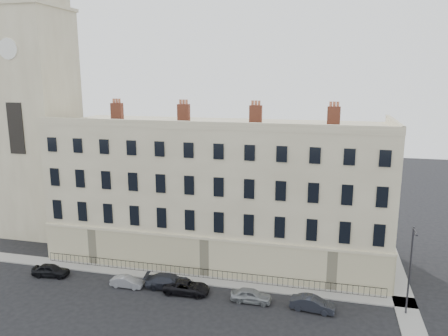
{
  "coord_description": "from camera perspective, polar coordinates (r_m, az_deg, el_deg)",
  "views": [
    {
      "loc": [
        5.66,
        -33.65,
        20.14
      ],
      "look_at": [
        -4.96,
        10.0,
        10.52
      ],
      "focal_mm": 35.0,
      "sensor_mm": 36.0,
      "label": 1
    }
  ],
  "objects": [
    {
      "name": "ground",
      "position": [
        39.62,
        3.74,
        -18.49
      ],
      "size": [
        160.0,
        160.0,
        0.0
      ],
      "primitive_type": "plane",
      "color": "black",
      "rests_on": "ground"
    },
    {
      "name": "terrace",
      "position": [
        48.74,
        -0.61,
        -2.95
      ],
      "size": [
        36.22,
        12.22,
        17.0
      ],
      "color": "#B9AC89",
      "rests_on": "ground"
    },
    {
      "name": "church_tower",
      "position": [
        59.53,
        -23.49,
        9.68
      ],
      "size": [
        8.0,
        8.13,
        44.0
      ],
      "color": "#B9AC89",
      "rests_on": "ground"
    },
    {
      "name": "pavement_terrace",
      "position": [
        46.28,
        -7.78,
        -13.74
      ],
      "size": [
        48.0,
        2.0,
        0.12
      ],
      "primitive_type": "cube",
      "color": "gray",
      "rests_on": "ground"
    },
    {
      "name": "pavement_east_return",
      "position": [
        46.82,
        21.97,
        -14.25
      ],
      "size": [
        2.0,
        24.0,
        0.12
      ],
      "primitive_type": "cube",
      "color": "gray",
      "rests_on": "ground"
    },
    {
      "name": "railings",
      "position": [
        45.22,
        -2.74,
        -13.6
      ],
      "size": [
        35.0,
        0.04,
        0.96
      ],
      "color": "black",
      "rests_on": "ground"
    },
    {
      "name": "car_a",
      "position": [
        48.96,
        -21.69,
        -12.3
      ],
      "size": [
        3.88,
        1.9,
        1.28
      ],
      "primitive_type": "imported",
      "rotation": [
        0.0,
        0.0,
        1.68
      ],
      "color": "black",
      "rests_on": "ground"
    },
    {
      "name": "car_b",
      "position": [
        44.6,
        -12.54,
        -14.3
      ],
      "size": [
        3.22,
        1.13,
        1.06
      ],
      "primitive_type": "imported",
      "rotation": [
        0.0,
        0.0,
        1.58
      ],
      "color": "gray",
      "rests_on": "ground"
    },
    {
      "name": "car_c",
      "position": [
        43.71,
        -7.2,
        -14.46
      ],
      "size": [
        4.84,
        2.53,
        1.34
      ],
      "primitive_type": "imported",
      "rotation": [
        0.0,
        0.0,
        1.72
      ],
      "color": "#23252E",
      "rests_on": "ground"
    },
    {
      "name": "car_d",
      "position": [
        42.6,
        -4.91,
        -15.25
      ],
      "size": [
        4.44,
        2.16,
        1.22
      ],
      "primitive_type": "imported",
      "rotation": [
        0.0,
        0.0,
        1.6
      ],
      "color": "black",
      "rests_on": "ground"
    },
    {
      "name": "car_e",
      "position": [
        41.1,
        3.56,
        -16.28
      ],
      "size": [
        3.71,
        1.53,
        1.26
      ],
      "primitive_type": "imported",
      "rotation": [
        0.0,
        0.0,
        1.58
      ],
      "color": "gray",
      "rests_on": "ground"
    },
    {
      "name": "car_f",
      "position": [
        40.47,
        11.5,
        -16.99
      ],
      "size": [
        3.98,
        1.74,
        1.27
      ],
      "primitive_type": "imported",
      "rotation": [
        0.0,
        0.0,
        1.47
      ],
      "color": "black",
      "rests_on": "ground"
    },
    {
      "name": "streetlamp",
      "position": [
        40.48,
        23.15,
        -11.84
      ],
      "size": [
        0.23,
        1.72,
        7.92
      ],
      "rotation": [
        0.0,
        0.0,
        0.04
      ],
      "color": "#323137",
      "rests_on": "ground"
    }
  ]
}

